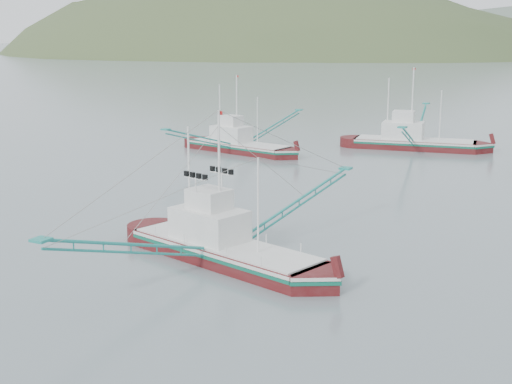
% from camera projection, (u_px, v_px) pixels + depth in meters
% --- Properties ---
extents(ground, '(1200.00, 1200.00, 0.00)m').
position_uv_depth(ground, '(209.00, 266.00, 41.47)').
color(ground, slate).
rests_on(ground, ground).
extents(main_boat, '(13.63, 23.37, 9.65)m').
position_uv_depth(main_boat, '(223.00, 231.00, 41.92)').
color(main_boat, '#490C0D').
rests_on(main_boat, ground).
extents(bg_boat_left, '(13.08, 22.69, 9.29)m').
position_uv_depth(bg_boat_left, '(239.00, 138.00, 80.05)').
color(bg_boat_left, '#490C0D').
rests_on(bg_boat_left, ground).
extents(bg_boat_far, '(14.12, 24.68, 10.06)m').
position_uv_depth(bg_boat_far, '(413.00, 135.00, 82.04)').
color(bg_boat_far, '#490C0D').
rests_on(bg_boat_far, ground).
extents(headland_left, '(448.00, 308.00, 210.00)m').
position_uv_depth(headland_left, '(261.00, 53.00, 433.97)').
color(headland_left, '#3E4F28').
rests_on(headland_left, ground).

